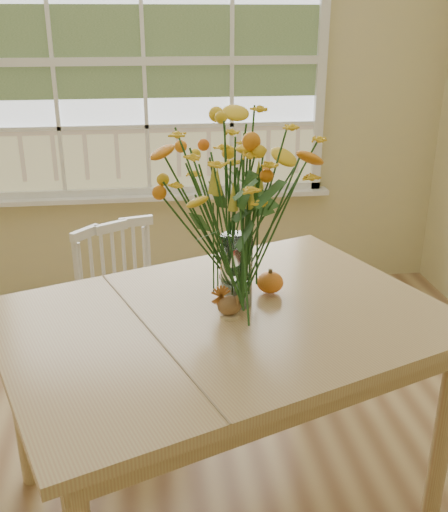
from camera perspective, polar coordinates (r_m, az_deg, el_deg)
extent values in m
cube|color=beige|center=(3.97, -7.51, 15.07)|extent=(4.00, 0.02, 2.70)
cube|color=silver|center=(3.93, -7.66, 17.94)|extent=(2.20, 0.00, 1.60)
cube|color=white|center=(4.03, -7.05, 5.60)|extent=(2.42, 0.12, 0.03)
cube|color=tan|center=(2.15, 0.07, -6.15)|extent=(1.82, 1.57, 0.04)
cube|color=tan|center=(2.18, 0.07, -7.77)|extent=(1.67, 1.41, 0.10)
cylinder|color=tan|center=(2.57, -18.85, -13.03)|extent=(0.07, 0.07, 0.78)
cylinder|color=tan|center=(2.44, 20.20, -15.24)|extent=(0.07, 0.07, 0.78)
cylinder|color=tan|center=(3.00, 7.37, -6.52)|extent=(0.07, 0.07, 0.78)
cube|color=white|center=(2.88, -8.47, -7.04)|extent=(0.56, 0.56, 0.05)
cube|color=white|center=(2.91, -10.37, -1.70)|extent=(0.38, 0.25, 0.47)
cylinder|color=white|center=(2.82, -9.46, -13.17)|extent=(0.03, 0.03, 0.41)
cylinder|color=white|center=(3.05, -12.38, -10.48)|extent=(0.03, 0.03, 0.41)
cylinder|color=white|center=(2.96, -3.96, -11.05)|extent=(0.03, 0.03, 0.41)
cylinder|color=white|center=(3.18, -7.16, -8.66)|extent=(0.03, 0.03, 0.41)
cylinder|color=white|center=(2.17, 1.18, -1.38)|extent=(0.12, 0.12, 0.27)
ellipsoid|color=orange|center=(2.30, 4.40, -2.62)|extent=(0.10, 0.10, 0.08)
cylinder|color=#CCB78C|center=(2.13, 0.53, -5.66)|extent=(0.07, 0.07, 0.01)
ellipsoid|color=brown|center=(2.11, 0.53, -4.72)|extent=(0.09, 0.07, 0.07)
ellipsoid|color=#38160F|center=(2.35, 0.47, -2.09)|extent=(0.08, 0.08, 0.07)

